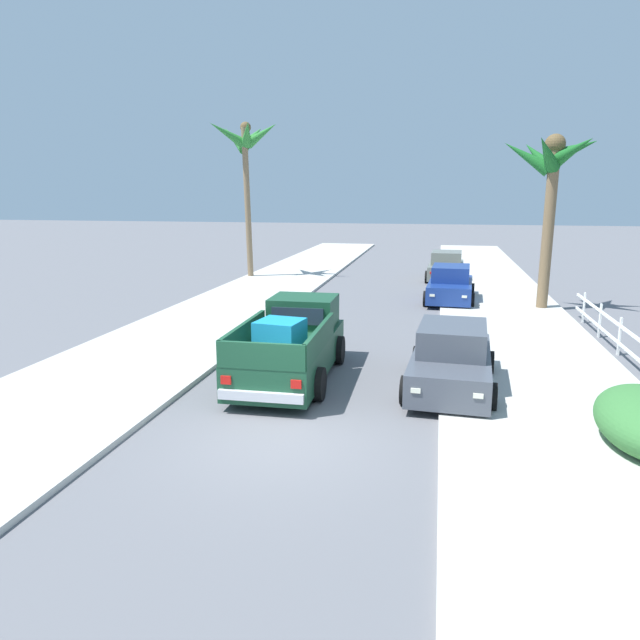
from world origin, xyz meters
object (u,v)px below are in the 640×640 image
car_right_near (451,360)px  car_left_mid (446,267)px  palm_tree_left_mid (551,170)px  car_left_near (450,285)px  palm_tree_right_fore (245,148)px  pickup_truck (292,346)px

car_right_near → car_left_mid: 18.00m
palm_tree_left_mid → car_left_mid: bearing=114.9°
car_right_near → palm_tree_left_mid: bearing=70.7°
car_left_near → palm_tree_right_fore: size_ratio=0.53×
car_left_near → palm_tree_right_fore: (-10.65, 4.90, 6.10)m
car_left_near → palm_tree_left_mid: palm_tree_left_mid is taller
car_right_near → car_left_mid: same height
pickup_truck → palm_tree_right_fore: bearing=112.0°
pickup_truck → car_left_mid: size_ratio=1.21×
car_right_near → palm_tree_right_fore: (-10.51, 16.49, 6.10)m
car_left_near → car_right_near: (-0.14, -11.58, 0.00)m
car_left_near → car_left_mid: (-0.12, 6.42, 0.00)m
car_right_near → palm_tree_right_fore: 20.48m
pickup_truck → car_left_near: size_ratio=1.21×
pickup_truck → palm_tree_left_mid: 13.41m
car_right_near → car_left_mid: bearing=89.9°
pickup_truck → palm_tree_left_mid: (7.52, 10.12, 4.57)m
car_left_mid → palm_tree_left_mid: palm_tree_left_mid is taller
car_left_mid → pickup_truck: bearing=-102.4°
car_right_near → car_left_mid: (0.02, 18.00, 0.00)m
palm_tree_left_mid → car_left_near: bearing=159.4°
car_left_mid → palm_tree_left_mid: size_ratio=0.64×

